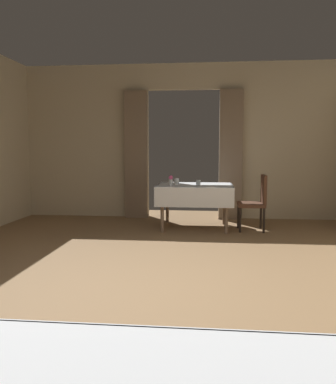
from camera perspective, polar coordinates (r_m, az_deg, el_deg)
The scene contains 8 objects.
ground at distance 3.93m, azimuth -1.86°, elevation -13.89°, with size 10.08×10.08×0.00m, color olive.
wall_back at distance 7.86m, azimuth 2.22°, elevation 7.32°, with size 6.40×0.27×3.00m.
dining_table_mid at distance 6.78m, azimuth 3.90°, elevation 0.20°, with size 1.27×1.05×0.75m.
chair_mid_right at distance 6.74m, azimuth 12.55°, elevation -1.11°, with size 0.44×0.44×0.93m.
flower_vase_mid at distance 6.51m, azimuth 0.41°, elevation 1.70°, with size 0.07×0.07×0.17m.
plate_mid_b at distance 6.38m, azimuth 6.15°, elevation 0.78°, with size 0.23×0.23×0.01m, color white.
glass_mid_c at distance 6.79m, azimuth 1.26°, elevation 1.54°, with size 0.08×0.08×0.11m, color silver.
glass_mid_d at distance 6.68m, azimuth 4.37°, elevation 1.36°, with size 0.08×0.08×0.09m, color silver.
Camera 1 is at (0.50, -3.66, 1.34)m, focal length 37.16 mm.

